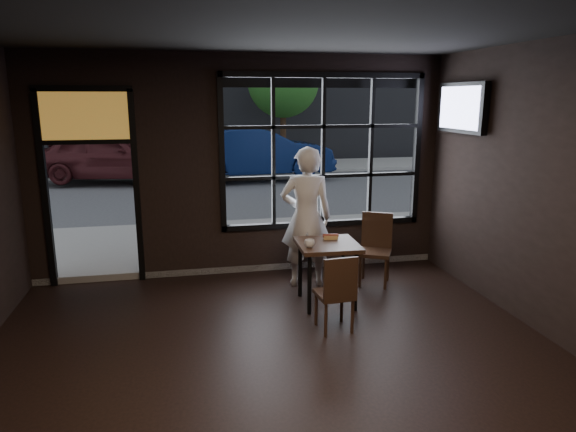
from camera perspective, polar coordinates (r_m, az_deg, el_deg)
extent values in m
cube|color=black|center=(4.74, 0.68, -20.19)|extent=(6.00, 7.00, 0.02)
cube|color=black|center=(4.01, 0.81, 21.98)|extent=(6.00, 7.00, 0.02)
cube|color=black|center=(7.69, 3.92, 7.15)|extent=(3.06, 0.12, 2.28)
cube|color=orange|center=(7.48, -21.62, 10.34)|extent=(1.20, 0.06, 0.70)
cube|color=#545456|center=(28.01, -9.94, 7.52)|extent=(60.00, 41.00, 0.04)
cube|color=black|center=(6.58, 4.36, -6.35)|extent=(0.77, 0.77, 0.81)
cube|color=black|center=(5.86, 5.18, -8.38)|extent=(0.42, 0.42, 0.90)
cube|color=black|center=(7.30, 9.63, -3.75)|extent=(0.58, 0.58, 1.00)
imported|color=silver|center=(7.07, 2.03, -0.14)|extent=(0.78, 0.57, 1.95)
imported|color=silver|center=(6.24, 2.41, -3.07)|extent=(0.13, 0.13, 0.10)
cube|color=black|center=(7.55, 18.78, 11.32)|extent=(0.13, 1.16, 0.68)
imported|color=#091841|center=(16.19, -3.72, 7.06)|extent=(5.02, 2.19, 1.60)
imported|color=#431619|center=(16.56, -19.09, 6.42)|extent=(4.82, 2.64, 1.55)
cylinder|color=#332114|center=(18.89, -18.17, 7.54)|extent=(0.18, 0.18, 1.96)
sphere|color=#29641F|center=(18.82, -18.52, 12.39)|extent=(2.14, 2.14, 2.14)
cylinder|color=#332114|center=(19.24, -0.54, 8.90)|extent=(0.22, 0.22, 2.39)
sphere|color=#254D1E|center=(19.20, -0.56, 14.71)|extent=(2.60, 2.60, 2.60)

